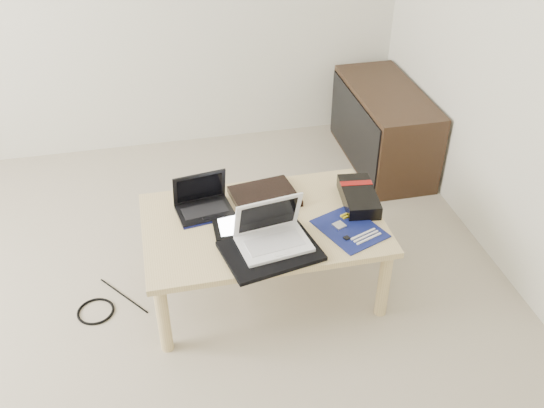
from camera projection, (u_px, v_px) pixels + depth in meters
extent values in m
plane|color=#ACA28C|center=(102.00, 385.00, 2.53)|extent=(4.00, 4.00, 0.00)
cube|color=#D5BB80|center=(263.00, 224.00, 2.80)|extent=(1.10, 0.70, 0.03)
cylinder|color=#D5BB80|center=(163.00, 319.00, 2.59)|extent=(0.06, 0.06, 0.37)
cylinder|color=#D5BB80|center=(384.00, 284.00, 2.76)|extent=(0.06, 0.06, 0.37)
cylinder|color=#D5BB80|center=(155.00, 234.00, 3.06)|extent=(0.06, 0.06, 0.37)
cylinder|color=#D5BB80|center=(343.00, 208.00, 3.24)|extent=(0.06, 0.06, 0.37)
cube|color=#372616|center=(384.00, 127.00, 3.85)|extent=(0.40, 0.90, 0.50)
cube|color=black|center=(354.00, 130.00, 3.81)|extent=(0.02, 0.86, 0.44)
cube|color=black|center=(264.00, 196.00, 2.93)|extent=(0.34, 0.29, 0.03)
cube|color=black|center=(205.00, 211.00, 2.84)|extent=(0.28, 0.21, 0.02)
cube|color=black|center=(205.00, 210.00, 2.83)|extent=(0.22, 0.13, 0.00)
cube|color=black|center=(209.00, 218.00, 2.79)|extent=(0.06, 0.03, 0.00)
cube|color=black|center=(199.00, 187.00, 2.84)|extent=(0.26, 0.08, 0.17)
cube|color=black|center=(200.00, 188.00, 2.84)|extent=(0.22, 0.06, 0.13)
cube|color=#0C1148|center=(210.00, 222.00, 2.78)|extent=(0.25, 0.05, 0.01)
cube|color=black|center=(241.00, 225.00, 2.76)|extent=(0.26, 0.20, 0.01)
cube|color=white|center=(241.00, 224.00, 2.76)|extent=(0.20, 0.15, 0.00)
cube|color=silver|center=(287.00, 214.00, 2.83)|extent=(0.05, 0.20, 0.02)
cube|color=#97979C|center=(287.00, 212.00, 2.82)|extent=(0.04, 0.16, 0.00)
cube|color=black|center=(271.00, 251.00, 2.60)|extent=(0.45, 0.37, 0.02)
cube|color=white|center=(274.00, 244.00, 2.62)|extent=(0.33, 0.25, 0.01)
cube|color=white|center=(274.00, 243.00, 2.61)|extent=(0.26, 0.15, 0.00)
cube|color=white|center=(281.00, 253.00, 2.55)|extent=(0.07, 0.04, 0.00)
cube|color=white|center=(268.00, 215.00, 2.61)|extent=(0.31, 0.11, 0.20)
cube|color=black|center=(268.00, 216.00, 2.61)|extent=(0.26, 0.09, 0.16)
cube|color=#0C194F|center=(350.00, 229.00, 2.74)|extent=(0.33, 0.36, 0.01)
cube|color=silver|center=(339.00, 225.00, 2.75)|extent=(0.06, 0.06, 0.01)
cube|color=gold|center=(349.00, 213.00, 2.83)|extent=(0.10, 0.05, 0.01)
cube|color=gold|center=(351.00, 215.00, 2.82)|extent=(0.10, 0.05, 0.01)
cube|color=silver|center=(363.00, 234.00, 2.70)|extent=(0.13, 0.06, 0.01)
cube|color=silver|center=(366.00, 236.00, 2.69)|extent=(0.13, 0.06, 0.01)
cube|color=silver|center=(369.00, 239.00, 2.67)|extent=(0.13, 0.06, 0.01)
cube|color=black|center=(347.00, 238.00, 2.68)|extent=(0.03, 0.03, 0.01)
cube|color=black|center=(359.00, 197.00, 2.90)|extent=(0.19, 0.32, 0.07)
cube|color=maroon|center=(356.00, 183.00, 2.93)|extent=(0.16, 0.06, 0.00)
torus|color=black|center=(246.00, 220.00, 2.79)|extent=(0.14, 0.14, 0.01)
torus|color=black|center=(96.00, 311.00, 2.87)|extent=(0.21, 0.21, 0.01)
cylinder|color=black|center=(124.00, 296.00, 2.96)|extent=(0.22, 0.29, 0.01)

